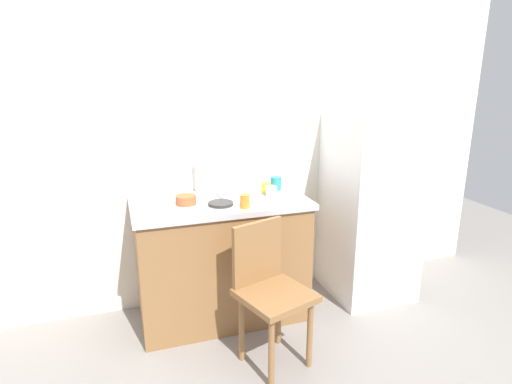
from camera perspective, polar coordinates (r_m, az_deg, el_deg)
ground_plane at (r=2.90m, az=0.26°, el=-22.05°), size 8.00×8.00×0.00m
back_wall at (r=3.29m, az=-5.33°, el=6.56°), size 4.80×0.10×2.50m
cabinet_base at (r=3.19m, az=-4.61°, el=-9.18°), size 1.19×0.60×0.86m
countertop at (r=3.03m, az=-4.80°, el=-1.44°), size 1.23×0.64×0.04m
faucet at (r=3.20m, az=-7.92°, el=1.98°), size 0.02×0.02×0.23m
refrigerator at (r=3.53m, az=14.88°, el=-1.85°), size 0.61×0.63×1.47m
chair at (r=2.69m, az=1.80°, el=-12.56°), size 0.50×0.50×0.89m
dish_tray at (r=3.12m, az=-2.46°, el=0.01°), size 0.28×0.20×0.05m
terracotta_bowl at (r=2.95m, az=-9.29°, el=-1.03°), size 0.14×0.14×0.06m
hotplate at (r=2.91m, az=-4.72°, el=-1.54°), size 0.17×0.17×0.02m
cup_orange at (r=2.83m, az=-1.48°, el=-1.23°), size 0.07×0.07×0.09m
cup_yellow at (r=3.19m, az=1.32°, el=0.59°), size 0.07×0.07×0.08m
cup_white at (r=3.09m, az=2.03°, el=0.09°), size 0.08×0.08×0.07m
cup_teal at (r=3.26m, az=2.64°, el=1.17°), size 0.08×0.08×0.10m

